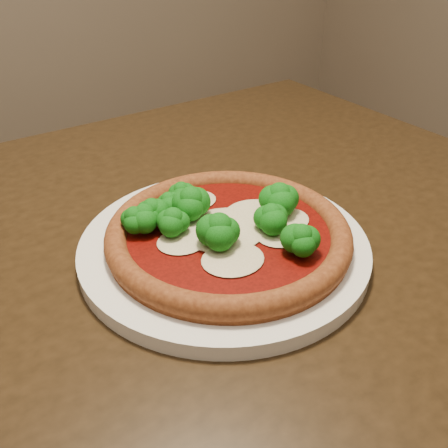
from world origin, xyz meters
TOP-DOWN VIEW (x-y plane):
  - dining_table at (0.23, 0.18)m, footprint 1.15×0.97m
  - plate at (0.25, 0.15)m, footprint 0.34×0.34m
  - pizza at (0.25, 0.14)m, footprint 0.28×0.28m

SIDE VIEW (x-z plane):
  - dining_table at x=0.23m, z-range 0.28..1.03m
  - plate at x=0.25m, z-range 0.75..0.77m
  - pizza at x=0.25m, z-range 0.75..0.82m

